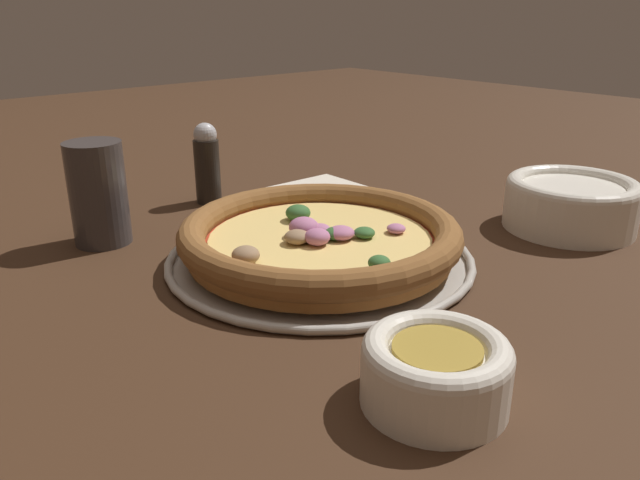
% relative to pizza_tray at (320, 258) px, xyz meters
% --- Properties ---
extents(ground_plane, '(3.00, 3.00, 0.00)m').
position_rel_pizza_tray_xyz_m(ground_plane, '(0.00, 0.00, -0.00)').
color(ground_plane, '#3D2616').
extents(pizza_tray, '(0.33, 0.33, 0.01)m').
position_rel_pizza_tray_xyz_m(pizza_tray, '(0.00, 0.00, 0.00)').
color(pizza_tray, '#B7B2A8').
rests_on(pizza_tray, ground_plane).
extents(pizza, '(0.30, 0.30, 0.04)m').
position_rel_pizza_tray_xyz_m(pizza, '(0.00, 0.00, 0.02)').
color(pizza, '#A86B33').
rests_on(pizza, pizza_tray).
extents(bowl_near, '(0.10, 0.10, 0.05)m').
position_rel_pizza_tray_xyz_m(bowl_near, '(0.11, 0.24, 0.02)').
color(bowl_near, silver).
rests_on(bowl_near, ground_plane).
extents(bowl_far, '(0.16, 0.16, 0.06)m').
position_rel_pizza_tray_xyz_m(bowl_far, '(-0.30, 0.12, 0.03)').
color(bowl_far, silver).
rests_on(bowl_far, ground_plane).
extents(drinking_cup, '(0.06, 0.06, 0.12)m').
position_rel_pizza_tray_xyz_m(drinking_cup, '(0.15, -0.21, 0.05)').
color(drinking_cup, '#383333').
rests_on(drinking_cup, ground_plane).
extents(napkin, '(0.14, 0.14, 0.01)m').
position_rel_pizza_tray_xyz_m(napkin, '(-0.17, -0.19, -0.00)').
color(napkin, beige).
rests_on(napkin, ground_plane).
extents(fork, '(0.03, 0.17, 0.00)m').
position_rel_pizza_tray_xyz_m(fork, '(-0.23, -0.13, -0.00)').
color(fork, '#B7B7BC').
rests_on(fork, ground_plane).
extents(pepper_shaker, '(0.04, 0.04, 0.11)m').
position_rel_pizza_tray_xyz_m(pepper_shaker, '(-0.03, -0.26, 0.05)').
color(pepper_shaker, black).
rests_on(pepper_shaker, ground_plane).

